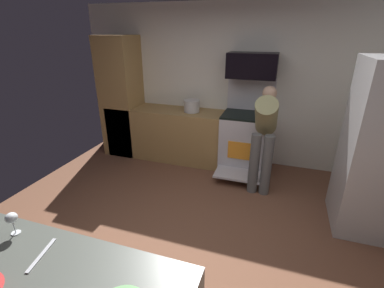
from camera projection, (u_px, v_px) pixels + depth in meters
name	position (u px, v px, depth m)	size (l,w,h in m)	color
ground_plane	(183.00, 241.00, 3.06)	(5.20, 4.80, 0.02)	brown
wall_back	(230.00, 86.00, 4.60)	(5.20, 0.12, 2.60)	silver
lower_cabinet_run	(174.00, 134.00, 4.88)	(2.40, 0.60, 0.90)	#9A7644
cabinet_column	(122.00, 97.00, 4.94)	(0.60, 0.60, 2.10)	#9A7644
oven_range	(245.00, 140.00, 4.47)	(0.76, 1.03, 1.49)	silver
microwave	(252.00, 66.00, 4.10)	(0.74, 0.38, 0.37)	black
person_cook	(264.00, 132.00, 3.76)	(0.31, 0.65, 1.46)	#575757
wine_glass_mid	(12.00, 219.00, 1.81)	(0.08, 0.08, 0.16)	silver
knife_chef	(42.00, 255.00, 1.67)	(0.28, 0.02, 0.01)	#B7BABF
stock_pot	(192.00, 106.00, 4.57)	(0.26, 0.26, 0.20)	#BBB9B8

